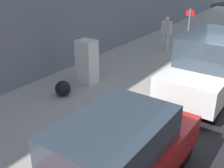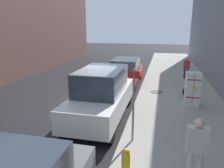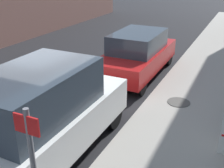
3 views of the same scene
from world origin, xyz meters
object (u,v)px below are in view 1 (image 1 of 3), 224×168
at_px(street_sign_post, 188,34).
at_px(fire_hydrant, 198,47).
at_px(parked_suv_red, 114,158).
at_px(parked_van_white, 210,64).
at_px(trash_bag, 63,88).
at_px(discarded_refrigerator, 87,62).
at_px(pedestrian_standing_near, 166,31).

height_order(street_sign_post, fire_hydrant, street_sign_post).
bearing_deg(parked_suv_red, parked_van_white, 90.00).
xyz_separation_m(street_sign_post, parked_van_white, (1.59, -1.90, -0.45)).
xyz_separation_m(fire_hydrant, trash_bag, (-2.16, -7.15, -0.12)).
height_order(discarded_refrigerator, fire_hydrant, discarded_refrigerator).
distance_m(discarded_refrigerator, parked_suv_red, 5.51).
bearing_deg(pedestrian_standing_near, street_sign_post, -158.36).
relative_size(fire_hydrant, parked_van_white, 0.15).
xyz_separation_m(trash_bag, pedestrian_standing_near, (0.50, 7.01, 0.71)).
bearing_deg(trash_bag, discarded_refrigerator, 92.37).
bearing_deg(pedestrian_standing_near, parked_van_white, -161.48).
distance_m(discarded_refrigerator, pedestrian_standing_near, 5.66).
relative_size(fire_hydrant, parked_suv_red, 0.16).
height_order(fire_hydrant, parked_van_white, parked_van_white).
height_order(discarded_refrigerator, parked_van_white, parked_van_white).
height_order(trash_bag, parked_suv_red, parked_suv_red).
distance_m(discarded_refrigerator, fire_hydrant, 6.19).
bearing_deg(fire_hydrant, parked_suv_red, -80.19).
distance_m(discarded_refrigerator, trash_bag, 1.49).
relative_size(trash_bag, parked_suv_red, 0.12).
xyz_separation_m(street_sign_post, parked_suv_red, (1.59, -7.87, -0.65)).
distance_m(discarded_refrigerator, parked_van_white, 4.40).
xyz_separation_m(street_sign_post, pedestrian_standing_near, (-1.74, 1.67, -0.40)).
distance_m(discarded_refrigerator, street_sign_post, 4.61).
distance_m(fire_hydrant, parked_suv_red, 9.82).
bearing_deg(pedestrian_standing_near, parked_suv_red, 174.72).
relative_size(street_sign_post, parked_suv_red, 0.53).
height_order(fire_hydrant, pedestrian_standing_near, pedestrian_standing_near).
distance_m(street_sign_post, pedestrian_standing_near, 2.44).
distance_m(street_sign_post, parked_suv_red, 8.05).
bearing_deg(street_sign_post, discarded_refrigerator, -120.05).
bearing_deg(pedestrian_standing_near, trash_bag, 151.41).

